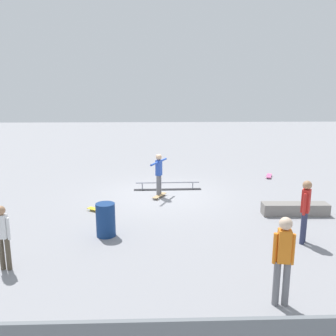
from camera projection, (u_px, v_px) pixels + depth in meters
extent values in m
plane|color=gray|center=(162.00, 195.00, 13.57)|extent=(60.00, 60.00, 0.00)
cube|color=black|center=(168.00, 189.00, 14.29)|extent=(2.70, 0.30, 0.01)
cylinder|color=gray|center=(193.00, 186.00, 14.31)|extent=(0.04, 0.04, 0.29)
cylinder|color=gray|center=(142.00, 186.00, 14.21)|extent=(0.04, 0.04, 0.29)
cylinder|color=gray|center=(168.00, 183.00, 14.23)|extent=(2.53, 0.10, 0.05)
cube|color=gray|center=(295.00, 209.00, 11.42)|extent=(2.10, 0.54, 0.38)
cylinder|color=slate|center=(160.00, 185.00, 13.36)|extent=(0.16, 0.16, 0.82)
cylinder|color=slate|center=(158.00, 187.00, 13.22)|extent=(0.16, 0.16, 0.82)
cube|color=#2D51B7|center=(159.00, 168.00, 13.14)|extent=(0.26, 0.27, 0.58)
sphere|color=tan|center=(159.00, 157.00, 13.05)|extent=(0.22, 0.22, 0.22)
cylinder|color=#2D51B7|center=(163.00, 160.00, 13.43)|extent=(0.30, 0.53, 0.08)
cylinder|color=#2D51B7|center=(154.00, 164.00, 12.75)|extent=(0.30, 0.53, 0.08)
cube|color=tan|center=(159.00, 195.00, 13.25)|extent=(0.56, 0.80, 0.02)
cylinder|color=white|center=(159.00, 199.00, 12.97)|extent=(0.05, 0.06, 0.05)
cylinder|color=white|center=(153.00, 198.00, 13.07)|extent=(0.05, 0.06, 0.05)
cylinder|color=white|center=(166.00, 195.00, 13.45)|extent=(0.05, 0.06, 0.05)
cylinder|color=white|center=(160.00, 194.00, 13.55)|extent=(0.05, 0.06, 0.05)
cylinder|color=brown|center=(2.00, 254.00, 7.92)|extent=(0.12, 0.12, 0.76)
cylinder|color=brown|center=(8.00, 254.00, 7.91)|extent=(0.12, 0.12, 0.76)
cube|color=white|center=(2.00, 226.00, 7.77)|extent=(0.22, 0.20, 0.53)
sphere|color=#A87A56|center=(0.00, 210.00, 7.69)|extent=(0.20, 0.20, 0.20)
cylinder|color=white|center=(8.00, 229.00, 7.77)|extent=(0.08, 0.08, 0.50)
cylinder|color=#2D3351|center=(304.00, 226.00, 9.36)|extent=(0.17, 0.17, 0.85)
cylinder|color=#2D3351|center=(303.00, 228.00, 9.22)|extent=(0.17, 0.17, 0.85)
cube|color=red|center=(306.00, 201.00, 9.13)|extent=(0.29, 0.29, 0.60)
sphere|color=#A87A56|center=(307.00, 185.00, 9.04)|extent=(0.23, 0.23, 0.23)
cylinder|color=red|center=(307.00, 201.00, 9.26)|extent=(0.11, 0.11, 0.57)
cylinder|color=red|center=(305.00, 204.00, 9.01)|extent=(0.11, 0.11, 0.57)
cylinder|color=slate|center=(286.00, 284.00, 6.58)|extent=(0.15, 0.15, 0.88)
cylinder|color=slate|center=(276.00, 283.00, 6.60)|extent=(0.15, 0.15, 0.88)
cube|color=orange|center=(284.00, 246.00, 6.43)|extent=(0.26, 0.24, 0.62)
sphere|color=beige|center=(286.00, 224.00, 6.34)|extent=(0.24, 0.24, 0.24)
cylinder|color=orange|center=(293.00, 249.00, 6.42)|extent=(0.09, 0.09, 0.59)
cylinder|color=orange|center=(275.00, 248.00, 6.46)|extent=(0.09, 0.09, 0.59)
cube|color=#E05993|center=(269.00, 176.00, 16.25)|extent=(0.48, 0.82, 0.02)
cylinder|color=white|center=(271.00, 178.00, 15.97)|extent=(0.05, 0.06, 0.05)
cylinder|color=white|center=(266.00, 178.00, 16.05)|extent=(0.05, 0.06, 0.05)
cylinder|color=white|center=(272.00, 176.00, 16.47)|extent=(0.05, 0.06, 0.05)
cylinder|color=white|center=(267.00, 175.00, 16.55)|extent=(0.05, 0.06, 0.05)
cube|color=yellow|center=(98.00, 210.00, 11.69)|extent=(0.77, 0.62, 0.02)
cylinder|color=white|center=(89.00, 211.00, 11.75)|extent=(0.06, 0.06, 0.05)
cylinder|color=white|center=(94.00, 209.00, 11.94)|extent=(0.06, 0.06, 0.05)
cylinder|color=white|center=(101.00, 214.00, 11.47)|extent=(0.06, 0.06, 0.05)
cylinder|color=white|center=(106.00, 212.00, 11.66)|extent=(0.06, 0.06, 0.05)
cylinder|color=navy|center=(106.00, 220.00, 9.72)|extent=(0.53, 0.53, 0.93)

